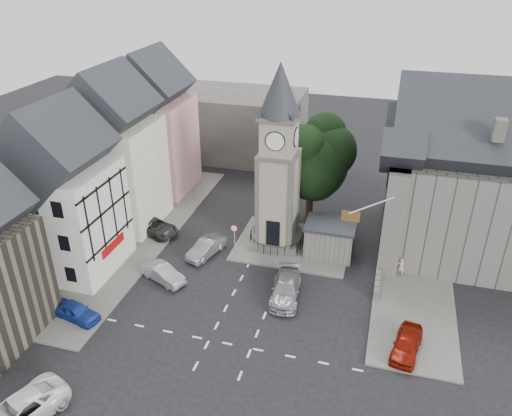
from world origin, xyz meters
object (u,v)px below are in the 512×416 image
(clock_tower, at_px, (279,160))
(stone_shelter, at_px, (330,239))
(car_west_blue, at_px, (76,312))
(pedestrian, at_px, (400,267))
(car_east_red, at_px, (407,344))

(clock_tower, xyz_separation_m, stone_shelter, (4.80, -0.49, -6.57))
(stone_shelter, bearing_deg, car_west_blue, -140.37)
(clock_tower, distance_m, pedestrian, 13.25)
(stone_shelter, xyz_separation_m, car_west_blue, (-16.30, -13.50, -0.91))
(car_west_blue, distance_m, car_east_red, 23.19)
(car_west_blue, relative_size, pedestrian, 2.15)
(clock_tower, relative_size, car_east_red, 3.94)
(car_west_blue, height_order, car_east_red, car_east_red)
(car_east_red, bearing_deg, clock_tower, 146.68)
(pedestrian, bearing_deg, clock_tower, -15.08)
(stone_shelter, relative_size, car_east_red, 1.04)
(clock_tower, xyz_separation_m, pedestrian, (10.87, -2.23, -7.25))
(clock_tower, relative_size, car_west_blue, 4.32)
(clock_tower, xyz_separation_m, car_west_blue, (-11.50, -13.99, -7.48))
(clock_tower, bearing_deg, pedestrian, -11.58)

